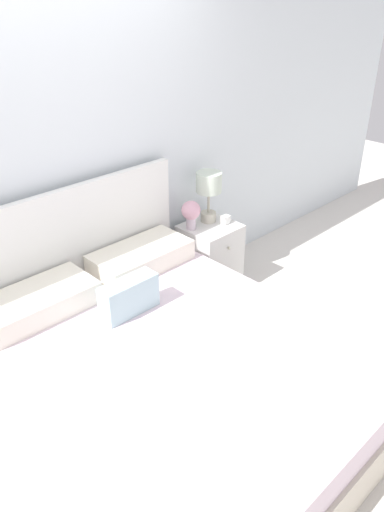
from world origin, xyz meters
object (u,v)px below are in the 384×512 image
(bed, at_px, (170,369))
(flower_vase, at_px, (191,212))
(nightstand, at_px, (210,256))
(table_lamp, at_px, (209,188))
(alarm_clock, at_px, (225,220))

(bed, height_order, flower_vase, bed)
(flower_vase, bearing_deg, nightstand, -25.45)
(table_lamp, height_order, alarm_clock, table_lamp)
(alarm_clock, bearing_deg, bed, -150.11)
(nightstand, relative_size, flower_vase, 2.40)
(nightstand, distance_m, table_lamp, 0.57)
(nightstand, height_order, alarm_clock, alarm_clock)
(nightstand, relative_size, table_lamp, 1.36)
(flower_vase, bearing_deg, alarm_clock, -26.15)
(table_lamp, bearing_deg, alarm_clock, -65.16)
(table_lamp, xyz_separation_m, alarm_clock, (0.06, -0.13, -0.25))
(bed, relative_size, nightstand, 3.86)
(bed, relative_size, alarm_clock, 30.98)
(bed, bearing_deg, nightstand, 34.31)
(bed, distance_m, flower_vase, 1.36)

